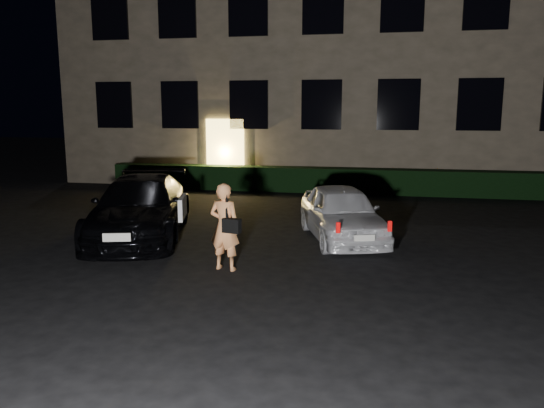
# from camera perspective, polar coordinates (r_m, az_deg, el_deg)

# --- Properties ---
(ground) EXTENTS (80.00, 80.00, 0.00)m
(ground) POSITION_cam_1_polar(r_m,az_deg,el_deg) (8.49, -2.81, -9.56)
(ground) COLOR black
(ground) RESTS_ON ground
(building) EXTENTS (20.00, 8.11, 12.00)m
(building) POSITION_cam_1_polar(r_m,az_deg,el_deg) (23.03, 6.58, 17.97)
(building) COLOR brown
(building) RESTS_ON ground
(hedge) EXTENTS (15.00, 0.70, 0.85)m
(hedge) POSITION_cam_1_polar(r_m,az_deg,el_deg) (18.51, 5.07, 2.60)
(hedge) COLOR black
(hedge) RESTS_ON ground
(sedan) EXTENTS (3.06, 5.02, 1.36)m
(sedan) POSITION_cam_1_polar(r_m,az_deg,el_deg) (12.25, -13.95, -0.39)
(sedan) COLOR black
(sedan) RESTS_ON ground
(hatch) EXTENTS (2.47, 3.83, 1.21)m
(hatch) POSITION_cam_1_polar(r_m,az_deg,el_deg) (11.81, 7.51, -0.93)
(hatch) COLOR white
(hatch) RESTS_ON ground
(man) EXTENTS (0.66, 0.49, 1.58)m
(man) POSITION_cam_1_polar(r_m,az_deg,el_deg) (9.50, -5.09, -2.44)
(man) COLOR #FFA15E
(man) RESTS_ON ground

